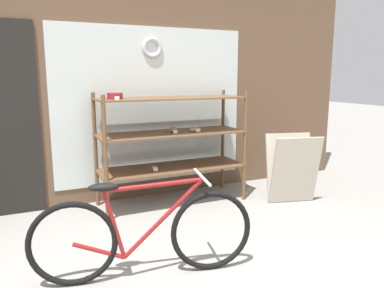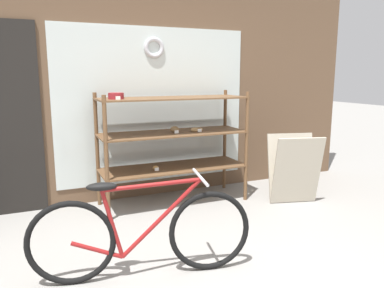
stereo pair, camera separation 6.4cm
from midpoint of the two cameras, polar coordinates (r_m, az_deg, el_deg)
The scene contains 5 objects.
ground_plane at distance 2.95m, azimuth 5.24°, elevation -20.75°, with size 30.00×30.00×0.00m, color gray.
storefront_facade at distance 4.68m, azimuth -9.54°, elevation 14.77°, with size 6.24×0.13×3.88m.
display_case at distance 4.41m, azimuth -3.69°, elevation 1.42°, with size 1.73×0.59×1.34m.
bicycle at distance 2.92m, azimuth -8.00°, elevation -13.44°, with size 1.66×0.51×0.78m.
sandwich_board at distance 4.66m, azimuth 14.66°, elevation -3.64°, with size 0.65×0.51×0.82m.
Camera 1 is at (-1.31, -2.16, 1.53)m, focal length 35.00 mm.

